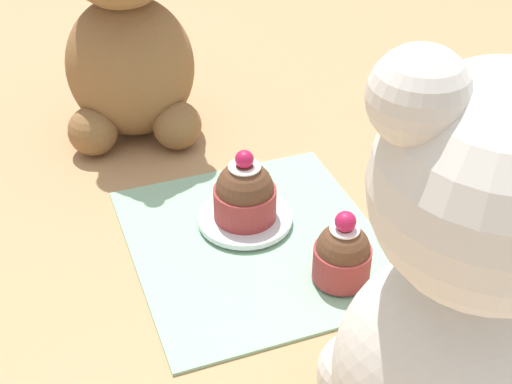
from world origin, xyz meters
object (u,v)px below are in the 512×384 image
object	(u,v)px
teddy_bear_tan	(126,28)
cupcake_near_cream_bear	(342,254)
teddy_bear_cream	(467,297)
cupcake_near_tan_bear	(244,194)
saucer_plate	(245,218)

from	to	relation	value
teddy_bear_tan	cupcake_near_cream_bear	xyz separation A→B (m)	(-0.10, 0.30, -0.09)
teddy_bear_tan	cupcake_near_cream_bear	distance (m)	0.32
teddy_bear_cream	cupcake_near_tan_bear	xyz separation A→B (m)	(0.04, -0.26, -0.10)
teddy_bear_cream	cupcake_near_tan_bear	world-z (taller)	teddy_bear_cream
saucer_plate	cupcake_near_tan_bear	world-z (taller)	cupcake_near_tan_bear
teddy_bear_cream	teddy_bear_tan	xyz separation A→B (m)	(0.09, -0.45, -0.01)
teddy_bear_cream	saucer_plate	distance (m)	0.29
cupcake_near_cream_bear	cupcake_near_tan_bear	xyz separation A→B (m)	(0.05, -0.10, 0.01)
cupcake_near_tan_bear	teddy_bear_cream	bearing A→B (deg)	97.93
saucer_plate	cupcake_near_tan_bear	distance (m)	0.03
teddy_bear_cream	cupcake_near_cream_bear	distance (m)	0.19
teddy_bear_cream	teddy_bear_tan	distance (m)	0.46
cupcake_near_cream_bear	saucer_plate	size ratio (longest dim) A/B	0.76
saucer_plate	cupcake_near_cream_bear	bearing A→B (deg)	116.32
cupcake_near_tan_bear	teddy_bear_tan	bearing A→B (deg)	-74.73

